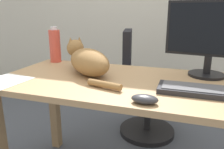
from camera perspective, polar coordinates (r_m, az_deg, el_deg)
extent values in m
cube|color=tan|center=(1.20, 4.33, -2.24)|extent=(1.44, 0.67, 0.03)
cube|color=#977752|center=(1.45, -26.58, -16.07)|extent=(0.06, 0.06, 0.67)
cube|color=#977752|center=(1.82, -14.36, -8.08)|extent=(0.06, 0.06, 0.67)
cylinder|color=black|center=(2.11, 8.77, -13.82)|extent=(0.48, 0.48, 0.04)
cylinder|color=black|center=(2.02, 9.01, -8.74)|extent=(0.06, 0.06, 0.45)
cylinder|color=black|center=(1.93, 9.34, -1.81)|extent=(0.44, 0.44, 0.06)
cube|color=black|center=(1.87, 3.91, 5.09)|extent=(0.13, 0.36, 0.40)
cylinder|color=black|center=(1.39, 22.79, -0.02)|extent=(0.20, 0.20, 0.01)
cylinder|color=black|center=(1.38, 23.05, 2.28)|extent=(0.04, 0.04, 0.10)
cube|color=black|center=(1.35, 23.98, 10.57)|extent=(0.48, 0.10, 0.30)
cube|color=black|center=(1.33, 23.94, 10.53)|extent=(0.45, 0.07, 0.27)
cube|color=#232328|center=(1.09, 23.22, -3.97)|extent=(0.44, 0.15, 0.02)
cube|color=#515156|center=(1.09, 23.30, -3.27)|extent=(0.40, 0.12, 0.00)
ellipsoid|color=olive|center=(1.30, -5.81, 3.20)|extent=(0.39, 0.37, 0.15)
sphere|color=olive|center=(1.48, -9.28, 6.63)|extent=(0.11, 0.11, 0.11)
cone|color=olive|center=(1.47, -10.48, 8.42)|extent=(0.04, 0.04, 0.04)
cone|color=olive|center=(1.49, -8.27, 8.62)|extent=(0.04, 0.04, 0.04)
cylinder|color=olive|center=(1.07, -1.93, -2.55)|extent=(0.18, 0.07, 0.03)
ellipsoid|color=#333338|center=(0.91, 8.30, -6.18)|extent=(0.11, 0.06, 0.04)
cube|color=white|center=(1.30, -26.62, -1.85)|extent=(0.24, 0.32, 0.00)
cylinder|color=#D84C3D|center=(1.67, -14.26, 7.00)|extent=(0.08, 0.08, 0.23)
cylinder|color=silver|center=(1.66, -14.56, 11.30)|extent=(0.04, 0.04, 0.02)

